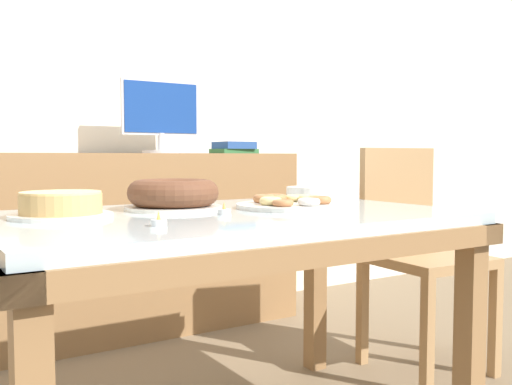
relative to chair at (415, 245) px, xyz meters
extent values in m
cube|color=silver|center=(-1.03, 1.40, 0.78)|extent=(8.00, 0.10, 2.60)
cube|color=silver|center=(-1.03, -0.19, 0.19)|extent=(1.38, 0.86, 0.04)
cube|color=olive|center=(-1.03, -0.59, 0.15)|extent=(1.42, 0.08, 0.06)
cube|color=olive|center=(-1.03, 0.22, 0.15)|extent=(1.42, 0.08, 0.06)
cube|color=olive|center=(-0.36, -0.19, 0.15)|extent=(0.08, 0.90, 0.06)
cube|color=olive|center=(-0.39, -0.57, -0.19)|extent=(0.07, 0.07, 0.67)
cube|color=olive|center=(-0.39, 0.20, -0.19)|extent=(0.07, 0.07, 0.67)
cube|color=tan|center=(0.00, -0.07, -0.05)|extent=(0.45, 0.45, 0.04)
cube|color=tan|center=(0.01, 0.11, 0.19)|extent=(0.40, 0.06, 0.45)
cube|color=tan|center=(-0.21, -0.25, -0.30)|extent=(0.04, 0.04, 0.45)
cube|color=tan|center=(0.17, -0.28, -0.30)|extent=(0.04, 0.04, 0.45)
cube|color=tan|center=(-0.18, 0.13, -0.30)|extent=(0.04, 0.04, 0.45)
cube|color=tan|center=(0.20, 0.10, -0.30)|extent=(0.04, 0.04, 0.45)
cube|color=olive|center=(-1.03, 1.10, -0.06)|extent=(2.10, 0.44, 0.92)
cylinder|color=silver|center=(-0.70, 1.10, 0.40)|extent=(0.20, 0.20, 0.02)
cylinder|color=silver|center=(-0.70, 1.10, 0.46)|extent=(0.04, 0.04, 0.09)
cube|color=silver|center=(-0.70, 1.10, 0.63)|extent=(0.42, 0.02, 0.28)
cube|color=navy|center=(-0.70, 1.08, 0.63)|extent=(0.40, 0.00, 0.26)
cube|color=#2D6638|center=(-0.26, 1.10, 0.41)|extent=(0.25, 0.17, 0.03)
cube|color=#23478C|center=(-0.26, 1.10, 0.44)|extent=(0.20, 0.18, 0.04)
cylinder|color=silver|center=(-1.50, -0.08, 0.22)|extent=(0.28, 0.28, 0.01)
cylinder|color=tan|center=(-1.50, -0.08, 0.25)|extent=(0.22, 0.22, 0.05)
cylinder|color=#F4CA7D|center=(-1.50, -0.08, 0.28)|extent=(0.22, 0.22, 0.01)
cylinder|color=silver|center=(-1.14, -0.02, 0.22)|extent=(0.31, 0.31, 0.01)
torus|color=brown|center=(-1.14, -0.02, 0.26)|extent=(0.29, 0.29, 0.08)
cylinder|color=silver|center=(-0.78, -0.18, 0.22)|extent=(0.38, 0.38, 0.01)
torus|color=#EAD184|center=(-0.70, -0.16, 0.24)|extent=(0.07, 0.07, 0.03)
torus|color=#EAD184|center=(-0.71, -0.10, 0.24)|extent=(0.07, 0.07, 0.02)
torus|color=#B27042|center=(-0.79, -0.08, 0.24)|extent=(0.08, 0.08, 0.03)
torus|color=#B27042|center=(-0.84, -0.10, 0.24)|extent=(0.07, 0.07, 0.03)
torus|color=#EAD184|center=(-0.87, -0.18, 0.24)|extent=(0.07, 0.07, 0.03)
torus|color=#B27042|center=(-0.86, -0.24, 0.24)|extent=(0.07, 0.07, 0.02)
torus|color=white|center=(-0.78, -0.26, 0.24)|extent=(0.07, 0.07, 0.02)
torus|color=#B27042|center=(-0.71, -0.22, 0.24)|extent=(0.08, 0.08, 0.02)
cylinder|color=silver|center=(-0.50, 0.07, 0.22)|extent=(0.21, 0.21, 0.01)
cylinder|color=silver|center=(-0.50, 0.07, 0.23)|extent=(0.21, 0.21, 0.01)
cylinder|color=silver|center=(-0.50, 0.07, 0.24)|extent=(0.21, 0.21, 0.01)
cylinder|color=silver|center=(-0.50, 0.07, 0.25)|extent=(0.21, 0.21, 0.01)
cylinder|color=silver|center=(-0.50, 0.07, 0.26)|extent=(0.21, 0.21, 0.01)
cylinder|color=silver|center=(-1.08, -0.24, 0.22)|extent=(0.04, 0.04, 0.02)
cylinder|color=white|center=(-1.08, -0.24, 0.23)|extent=(0.03, 0.03, 0.00)
cone|color=#F9B74C|center=(-1.08, -0.24, 0.24)|extent=(0.01, 0.01, 0.02)
cylinder|color=silver|center=(-1.49, 0.14, 0.22)|extent=(0.04, 0.04, 0.02)
cylinder|color=white|center=(-1.49, 0.14, 0.23)|extent=(0.03, 0.03, 0.00)
cone|color=#F9B74C|center=(-1.49, 0.14, 0.24)|extent=(0.01, 0.01, 0.02)
cylinder|color=silver|center=(-1.35, -0.40, 0.22)|extent=(0.04, 0.04, 0.02)
cylinder|color=white|center=(-1.35, -0.40, 0.23)|extent=(0.03, 0.03, 0.00)
cone|color=#F9B74C|center=(-1.35, -0.40, 0.24)|extent=(0.01, 0.01, 0.02)
camera|label=1|loc=(-1.88, -1.68, 0.38)|focal=40.00mm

